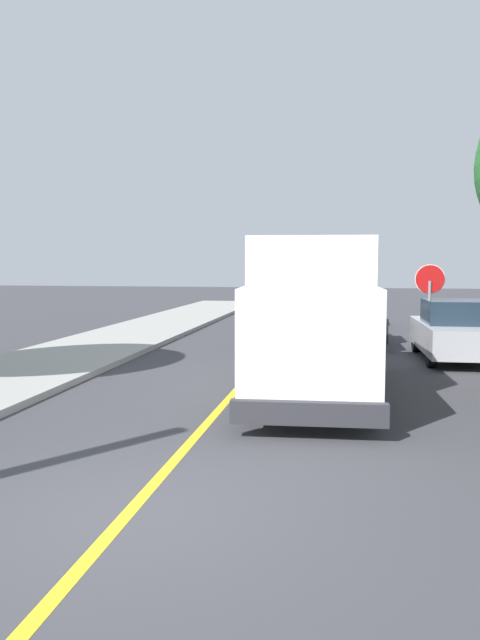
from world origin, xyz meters
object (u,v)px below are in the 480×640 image
(stop_sign, at_px, (430,294))
(box_truck, at_px, (310,307))
(parked_car_mid, at_px, (349,308))
(parked_van_across, at_px, (453,332))
(parked_car_near, at_px, (354,320))

(stop_sign, bearing_deg, box_truck, -124.10)
(parked_car_mid, bearing_deg, parked_van_across, -71.82)
(parked_car_near, relative_size, parked_car_mid, 1.01)
(parked_car_near, height_order, parked_van_across, same)
(parked_car_near, distance_m, stop_sign, 4.05)
(box_truck, height_order, parked_car_near, box_truck)
(parked_car_mid, xyz_separation_m, stop_sign, (2.16, -9.04, 1.06))
(box_truck, distance_m, parked_car_mid, 13.48)
(parked_car_near, distance_m, parked_car_mid, 5.68)
(box_truck, xyz_separation_m, parked_van_across, (3.67, 4.70, -0.97))
(parked_van_across, distance_m, stop_sign, 1.31)
(parked_car_near, bearing_deg, box_truck, -97.15)
(parked_car_near, xyz_separation_m, parked_van_across, (2.70, -3.05, 0.00))
(parked_car_near, relative_size, parked_van_across, 1.01)
(parked_car_mid, bearing_deg, box_truck, -93.45)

